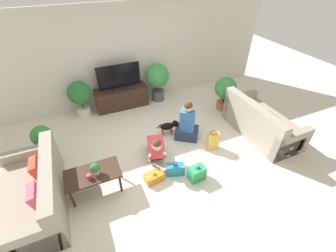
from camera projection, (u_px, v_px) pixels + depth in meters
The scene contains 20 objects.
ground_plane at pixel (164, 157), 4.80m from camera, with size 16.00×16.00×0.00m, color beige.
wall_back at pixel (125, 56), 5.92m from camera, with size 8.40×0.06×2.60m.
sofa_left at pixel (36, 195), 3.67m from camera, with size 0.93×1.84×0.87m.
sofa_right at pixel (261, 123), 5.24m from camera, with size 0.93×1.84×0.87m.
coffee_table at pixel (93, 175), 3.88m from camera, with size 0.94×0.52×0.46m.
tv_console at pixel (122, 97), 6.22m from camera, with size 1.40×0.48×0.57m.
tv at pixel (119, 78), 5.87m from camera, with size 1.12×0.20×0.67m.
potted_plant_corner_left at pixel (43, 140), 4.57m from camera, with size 0.41×0.41×0.75m.
potted_plant_corner_right at pixel (225, 90), 5.96m from camera, with size 0.58×0.58×0.92m.
potted_plant_back_left at pixel (80, 96), 5.66m from camera, with size 0.58×0.58×0.98m.
potted_plant_back_right at pixel (157, 78), 6.27m from camera, with size 0.65×0.65×1.09m.
person_kneeling at pixel (155, 148), 4.54m from camera, with size 0.48×0.79×0.75m.
person_sitting at pixel (187, 125), 5.08m from camera, with size 0.66×0.63×1.00m.
dog at pixel (169, 126), 5.27m from camera, with size 0.53×0.21×0.35m.
gift_box_a at pixel (175, 169), 4.36m from camera, with size 0.38×0.27×0.29m.
gift_box_b at pixel (154, 177), 4.25m from camera, with size 0.37×0.25×0.23m.
gift_box_c at pixel (197, 173), 4.25m from camera, with size 0.32×0.23×0.35m.
gift_bag_a at pixel (213, 141), 4.89m from camera, with size 0.26×0.18×0.44m.
mug at pixel (89, 177), 3.73m from camera, with size 0.12×0.08×0.09m.
tabletop_plant at pixel (95, 168), 3.77m from camera, with size 0.17×0.17×0.22m.
Camera 1 is at (-1.28, -3.16, 3.44)m, focal length 24.00 mm.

